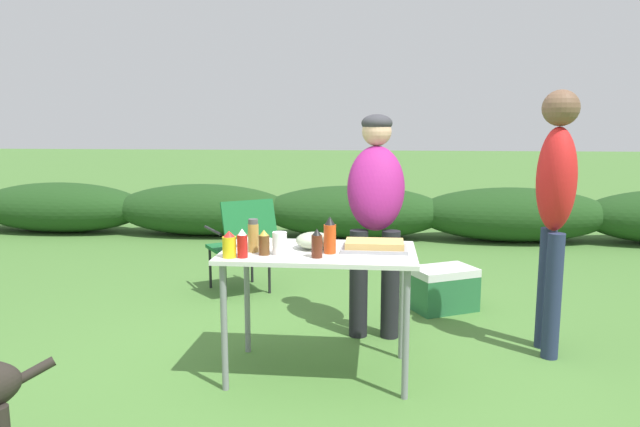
% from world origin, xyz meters
% --- Properties ---
extents(ground_plane, '(60.00, 60.00, 0.00)m').
position_xyz_m(ground_plane, '(0.00, 0.00, 0.00)').
color(ground_plane, '#477533').
extents(shrub_hedge, '(14.40, 0.90, 0.68)m').
position_xyz_m(shrub_hedge, '(0.00, 4.11, 0.34)').
color(shrub_hedge, '#1E4219').
rests_on(shrub_hedge, ground).
extents(folding_table, '(1.10, 0.64, 0.74)m').
position_xyz_m(folding_table, '(0.00, 0.00, 0.66)').
color(folding_table, silver).
rests_on(folding_table, ground).
extents(food_tray, '(0.37, 0.24, 0.06)m').
position_xyz_m(food_tray, '(0.32, 0.03, 0.77)').
color(food_tray, '#9E9EA3').
rests_on(food_tray, folding_table).
extents(plate_stack, '(0.21, 0.21, 0.04)m').
position_xyz_m(plate_stack, '(-0.39, 0.09, 0.76)').
color(plate_stack, white).
rests_on(plate_stack, folding_table).
extents(mixing_bowl, '(0.21, 0.21, 0.10)m').
position_xyz_m(mixing_bowl, '(-0.03, 0.05, 0.79)').
color(mixing_bowl, '#ADBC99').
rests_on(mixing_bowl, folding_table).
extents(paper_cup_stack, '(0.08, 0.08, 0.13)m').
position_xyz_m(paper_cup_stack, '(-0.20, -0.13, 0.80)').
color(paper_cup_stack, white).
rests_on(paper_cup_stack, folding_table).
extents(bbq_sauce_bottle, '(0.06, 0.06, 0.16)m').
position_xyz_m(bbq_sauce_bottle, '(0.01, -0.18, 0.82)').
color(bbq_sauce_bottle, '#562314').
rests_on(bbq_sauce_bottle, folding_table).
extents(beer_bottle, '(0.06, 0.06, 0.14)m').
position_xyz_m(beer_bottle, '(-0.29, -0.14, 0.81)').
color(beer_bottle, brown).
rests_on(beer_bottle, folding_table).
extents(ketchup_bottle, '(0.06, 0.06, 0.16)m').
position_xyz_m(ketchup_bottle, '(-0.39, -0.22, 0.82)').
color(ketchup_bottle, red).
rests_on(ketchup_bottle, folding_table).
extents(mustard_bottle, '(0.07, 0.07, 0.15)m').
position_xyz_m(mustard_bottle, '(-0.46, -0.23, 0.81)').
color(mustard_bottle, yellow).
rests_on(mustard_bottle, folding_table).
extents(hot_sauce_bottle, '(0.07, 0.07, 0.21)m').
position_xyz_m(hot_sauce_bottle, '(0.07, -0.07, 0.84)').
color(hot_sauce_bottle, '#CC4214').
rests_on(hot_sauce_bottle, folding_table).
extents(spice_jar, '(0.06, 0.06, 0.19)m').
position_xyz_m(spice_jar, '(-0.36, -0.07, 0.83)').
color(spice_jar, '#B2893D').
rests_on(spice_jar, folding_table).
extents(standing_person_in_navy_coat, '(0.40, 0.49, 1.52)m').
position_xyz_m(standing_person_in_navy_coat, '(0.31, 0.73, 0.93)').
color(standing_person_in_navy_coat, black).
rests_on(standing_person_in_navy_coat, ground).
extents(standing_person_in_olive_jacket, '(0.24, 0.33, 1.66)m').
position_xyz_m(standing_person_in_olive_jacket, '(1.42, 0.46, 1.02)').
color(standing_person_in_olive_jacket, '#232D4C').
rests_on(standing_person_in_olive_jacket, ground).
extents(camp_chair_green_behind_table, '(0.71, 0.75, 0.83)m').
position_xyz_m(camp_chair_green_behind_table, '(-0.82, 1.52, 0.47)').
color(camp_chair_green_behind_table, '#19602D').
rests_on(camp_chair_green_behind_table, ground).
extents(cooler_box, '(0.57, 0.51, 0.34)m').
position_xyz_m(cooler_box, '(0.85, 1.27, 0.17)').
color(cooler_box, '#286B3D').
rests_on(cooler_box, ground).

